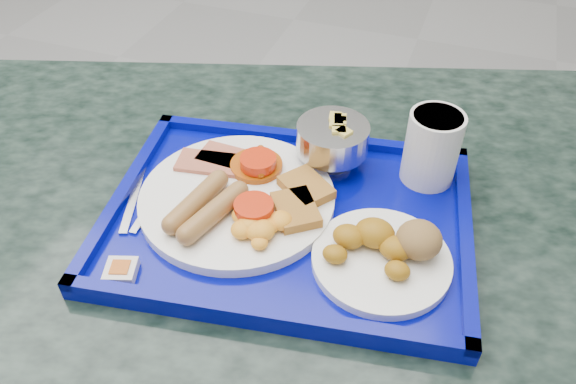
# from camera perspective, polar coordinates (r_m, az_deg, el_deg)

# --- Properties ---
(floor) EXTENTS (6.00, 6.00, 0.00)m
(floor) POSITION_cam_1_polar(r_m,az_deg,el_deg) (1.78, -21.49, -10.95)
(floor) COLOR gray
(floor) RESTS_ON ground
(table) EXTENTS (1.50, 1.22, 0.81)m
(table) POSITION_cam_1_polar(r_m,az_deg,el_deg) (0.90, 0.12, -13.44)
(table) COLOR slate
(table) RESTS_ON floor
(tray) EXTENTS (0.51, 0.41, 0.03)m
(tray) POSITION_cam_1_polar(r_m,az_deg,el_deg) (0.74, -0.00, -2.65)
(tray) COLOR #030892
(tray) RESTS_ON table
(main_plate) EXTENTS (0.26, 0.26, 0.04)m
(main_plate) POSITION_cam_1_polar(r_m,az_deg,el_deg) (0.74, -4.79, -0.60)
(main_plate) COLOR white
(main_plate) RESTS_ON tray
(bread_plate) EXTENTS (0.17, 0.17, 0.05)m
(bread_plate) POSITION_cam_1_polar(r_m,az_deg,el_deg) (0.68, 9.97, -5.93)
(bread_plate) COLOR white
(bread_plate) RESTS_ON tray
(fruit_bowl) EXTENTS (0.10, 0.10, 0.07)m
(fruit_bowl) POSITION_cam_1_polar(r_m,az_deg,el_deg) (0.79, 4.58, 5.40)
(fruit_bowl) COLOR #ABABAD
(fruit_bowl) RESTS_ON tray
(juice_cup) EXTENTS (0.07, 0.07, 0.10)m
(juice_cup) POSITION_cam_1_polar(r_m,az_deg,el_deg) (0.78, 14.45, 4.59)
(juice_cup) COLOR white
(juice_cup) RESTS_ON tray
(spoon) EXTENTS (0.04, 0.16, 0.01)m
(spoon) POSITION_cam_1_polar(r_m,az_deg,el_deg) (0.80, -11.24, 1.75)
(spoon) COLOR #ABABAD
(spoon) RESTS_ON tray
(knife) EXTENTS (0.06, 0.15, 0.00)m
(knife) POSITION_cam_1_polar(r_m,az_deg,el_deg) (0.79, -15.26, -0.07)
(knife) COLOR #ABABAD
(knife) RESTS_ON tray
(jam_packet) EXTENTS (0.05, 0.05, 0.01)m
(jam_packet) POSITION_cam_1_polar(r_m,az_deg,el_deg) (0.69, -16.61, -7.67)
(jam_packet) COLOR white
(jam_packet) RESTS_ON tray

